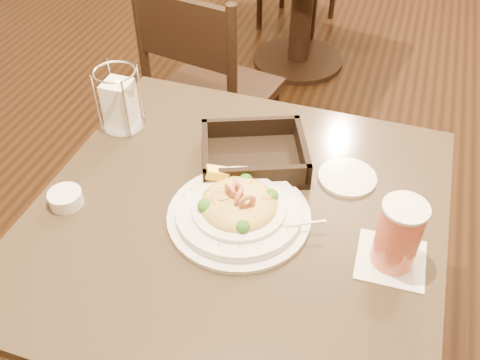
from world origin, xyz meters
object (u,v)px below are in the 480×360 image
(bread_basket, at_px, (254,157))
(dining_chair_near, at_px, (208,90))
(pasta_bowl, at_px, (239,209))
(napkin_caddy, at_px, (120,103))
(side_plate, at_px, (347,177))
(drink_glass, at_px, (398,235))
(main_table, at_px, (238,279))
(butter_ramekin, at_px, (66,198))

(bread_basket, bearing_deg, dining_chair_near, 120.17)
(pasta_bowl, relative_size, napkin_caddy, 2.03)
(side_plate, bearing_deg, drink_glass, -59.79)
(pasta_bowl, bearing_deg, main_table, 119.51)
(bread_basket, bearing_deg, side_plate, 4.66)
(side_plate, bearing_deg, butter_ramekin, -154.40)
(bread_basket, bearing_deg, napkin_caddy, 174.10)
(drink_glass, bearing_deg, pasta_bowl, 177.24)
(dining_chair_near, height_order, bread_basket, dining_chair_near)
(butter_ramekin, bearing_deg, pasta_bowl, 11.71)
(pasta_bowl, xyz_separation_m, bread_basket, (-0.02, 0.18, -0.01))
(drink_glass, height_order, side_plate, drink_glass)
(bread_basket, xyz_separation_m, side_plate, (0.23, 0.02, -0.02))
(pasta_bowl, distance_m, drink_glass, 0.34)
(napkin_caddy, relative_size, butter_ramekin, 2.27)
(dining_chair_near, relative_size, napkin_caddy, 5.43)
(bread_basket, bearing_deg, pasta_bowl, -83.17)
(main_table, distance_m, butter_ramekin, 0.47)
(napkin_caddy, bearing_deg, side_plate, -1.92)
(bread_basket, height_order, butter_ramekin, bread_basket)
(pasta_bowl, height_order, drink_glass, drink_glass)
(main_table, distance_m, dining_chair_near, 0.91)
(pasta_bowl, distance_m, side_plate, 0.29)
(side_plate, xyz_separation_m, butter_ramekin, (-0.59, -0.28, 0.01))
(dining_chair_near, relative_size, butter_ramekin, 12.31)
(drink_glass, relative_size, side_plate, 1.12)
(drink_glass, bearing_deg, main_table, 174.77)
(side_plate, height_order, butter_ramekin, butter_ramekin)
(dining_chair_near, height_order, napkin_caddy, napkin_caddy)
(pasta_bowl, height_order, napkin_caddy, napkin_caddy)
(dining_chair_near, xyz_separation_m, bread_basket, (0.38, -0.66, 0.29))
(dining_chair_near, bearing_deg, bread_basket, 130.34)
(main_table, xyz_separation_m, dining_chair_near, (-0.39, 0.82, -0.03))
(dining_chair_near, height_order, side_plate, dining_chair_near)
(pasta_bowl, distance_m, bread_basket, 0.19)
(drink_glass, xyz_separation_m, bread_basket, (-0.35, 0.20, -0.05))
(drink_glass, bearing_deg, butter_ramekin, -174.93)
(bread_basket, relative_size, side_plate, 2.20)
(butter_ramekin, bearing_deg, drink_glass, 5.07)
(napkin_caddy, xyz_separation_m, butter_ramekin, (0.01, -0.30, -0.06))
(butter_ramekin, bearing_deg, main_table, 14.16)
(drink_glass, xyz_separation_m, side_plate, (-0.13, 0.22, -0.07))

